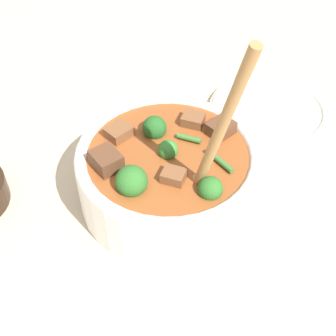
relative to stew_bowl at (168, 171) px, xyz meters
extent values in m
plane|color=#C6B293|center=(0.00, 0.00, -0.05)|extent=(4.00, 4.00, 0.00)
cylinder|color=white|center=(0.00, 0.00, -0.01)|extent=(0.24, 0.24, 0.08)
torus|color=white|center=(0.00, 0.00, 0.03)|extent=(0.24, 0.24, 0.02)
cylinder|color=brown|center=(0.00, 0.00, 0.00)|extent=(0.21, 0.21, 0.05)
sphere|color=#2D6B28|center=(-0.08, 0.01, 0.04)|extent=(0.03, 0.03, 0.03)
cylinder|color=#6B9956|center=(-0.08, 0.01, 0.02)|extent=(0.01, 0.01, 0.01)
sphere|color=#387F33|center=(0.00, 0.00, 0.04)|extent=(0.03, 0.03, 0.03)
cylinder|color=#6B9956|center=(0.00, 0.00, 0.02)|extent=(0.01, 0.01, 0.01)
sphere|color=#235B23|center=(0.04, -0.01, 0.04)|extent=(0.03, 0.03, 0.03)
cylinder|color=#6B9956|center=(0.04, -0.01, 0.02)|extent=(0.01, 0.01, 0.01)
sphere|color=#2D6B28|center=(-0.01, 0.07, 0.04)|extent=(0.04, 0.04, 0.04)
cylinder|color=#6B9956|center=(-0.01, 0.07, 0.01)|extent=(0.01, 0.01, 0.02)
cube|color=brown|center=(-0.04, 0.02, 0.03)|extent=(0.03, 0.03, 0.02)
cube|color=brown|center=(-0.02, -0.08, 0.04)|extent=(0.03, 0.03, 0.03)
cube|color=brown|center=(0.03, 0.07, 0.04)|extent=(0.04, 0.03, 0.03)
cube|color=brown|center=(0.07, 0.03, 0.03)|extent=(0.03, 0.03, 0.02)
cube|color=brown|center=(0.02, -0.06, 0.03)|extent=(0.04, 0.04, 0.02)
cylinder|color=#3D7533|center=(-0.05, -0.04, 0.04)|extent=(0.05, 0.01, 0.01)
cylinder|color=#3D7533|center=(0.00, -0.04, 0.04)|extent=(0.03, 0.02, 0.01)
ellipsoid|color=#A87A47|center=(-0.06, 0.00, 0.03)|extent=(0.04, 0.03, 0.01)
cylinder|color=#A87A47|center=(-0.09, 0.00, 0.13)|extent=(0.07, 0.02, 0.22)
cylinder|color=silver|center=(0.03, -0.25, -0.05)|extent=(0.20, 0.20, 0.01)
torus|color=silver|center=(0.03, -0.25, -0.04)|extent=(0.19, 0.19, 0.01)
camera|label=1|loc=(-0.32, 0.28, 0.44)|focal=50.00mm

